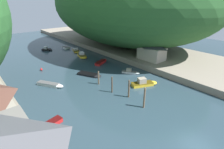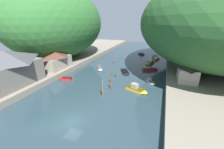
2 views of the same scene
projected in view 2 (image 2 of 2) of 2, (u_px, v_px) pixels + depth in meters
The scene contains 24 objects.
water_surface at pixel (122, 68), 50.65m from camera, with size 130.00×130.00×0.00m, color #283D47.
left_bank at pixel (60, 60), 58.25m from camera, with size 22.00×120.00×1.41m.
right_bank at pixel (207, 75), 42.56m from camera, with size 22.00×120.00×1.41m.
hillside_left at pixel (57, 23), 55.56m from camera, with size 30.72×43.00×25.76m.
hillside_right at pixel (216, 23), 44.16m from camera, with size 43.45×60.83×26.30m.
waterfront_building at pixel (6, 67), 33.27m from camera, with size 9.93×13.53×7.87m.
boathouse_shed at pixel (56, 60), 45.20m from camera, with size 5.44×9.90×5.04m.
right_bank_cottage at pixel (188, 71), 35.93m from camera, with size 4.56×7.07×4.90m.
boat_near_quay at pixel (155, 56), 67.04m from camera, with size 2.11×3.92×0.63m.
boat_open_rowboat at pixel (150, 62), 55.95m from camera, with size 3.02×5.45×1.37m.
boat_moored_right at pixel (65, 79), 40.90m from camera, with size 3.64×1.84×0.63m.
boat_navy_launch at pixel (125, 72), 46.21m from camera, with size 4.12×5.98×0.44m.
boat_far_right_bank at pixel (150, 81), 39.11m from camera, with size 3.26×4.13×1.10m.
boat_mid_channel at pixel (156, 59), 61.20m from camera, with size 3.32×5.09×0.92m.
boat_white_cruiser at pixel (137, 89), 34.36m from camera, with size 5.69×3.85×1.65m.
boat_yellow_tender at pixel (142, 54), 70.18m from camera, with size 3.50×3.50×1.31m.
boat_red_skiff at pixel (100, 68), 49.60m from camera, with size 4.03×5.65×0.63m.
boat_cabin_cruiser at pixel (151, 69), 48.43m from camera, with size 5.16×3.27×0.70m.
mooring_post_nearest at pixel (103, 89), 31.35m from camera, with size 0.31×0.31×3.66m.
mooring_post_second at pixel (111, 83), 34.70m from camera, with size 0.30×0.30×3.39m.
mooring_post_middle at pixel (111, 78), 37.96m from camera, with size 0.26×0.26×3.24m.
mooring_post_fourth at pixel (117, 73), 41.86m from camera, with size 0.31×0.31×2.93m.
channel_buoy_near at pixel (113, 62), 57.64m from camera, with size 0.55×0.55×0.82m.
person_on_quay at pixel (42, 75), 37.86m from camera, with size 0.28×0.41×1.69m.
Camera 2 is at (12.78, -16.68, 15.47)m, focal length 24.00 mm.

